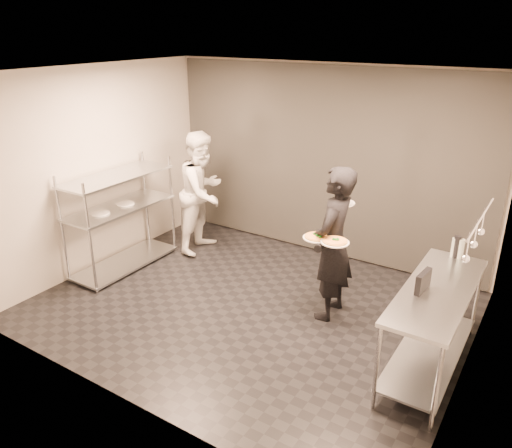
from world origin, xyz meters
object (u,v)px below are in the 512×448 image
Objects in this scene: pizza_plate_near at (317,237)px; bottle_clear at (461,249)px; pizza_plate_far at (335,241)px; salad_plate at (342,201)px; pass_rack at (121,216)px; pos_monitor at (423,281)px; bottle_dark at (456,247)px; bottle_green at (454,248)px; prep_counter at (434,315)px; chef at (203,192)px; waiter at (333,244)px.

pizza_plate_near is 1.39× the size of bottle_clear.
salad_plate reaches higher than pizza_plate_far.
bottle_clear is (4.36, 0.80, 0.26)m from pass_rack.
pos_monitor is (1.28, -0.33, -0.04)m from pizza_plate_near.
bottle_dark reaches higher than pizza_plate_near.
bottle_green is (1.11, 0.64, -0.05)m from pizza_plate_far.
prep_counter is 5.97× the size of salad_plate.
pass_rack is 5.10× the size of pizza_plate_far.
pass_rack is at bearing 146.11° from chef.
pos_monitor is (3.61, -1.23, 0.10)m from chef.
chef is at bearing 170.18° from salad_plate.
salad_plate is at bearing 12.83° from pass_rack.
prep_counter is 5.88× the size of pizza_plate_near.
salad_plate reaches higher than pizza_plate_near.
pizza_plate_near is at bearing -34.73° from waiter.
bottle_dark is at bearing 23.41° from pizza_plate_near.
bottle_green is (4.29, 0.80, 0.26)m from pass_rack.
salad_plate is 1.39m from bottle_clear.
pizza_plate_near is (-1.40, 0.20, 0.43)m from prep_counter.
pos_monitor is at bearing -132.62° from prep_counter.
prep_counter is at bearing -88.48° from bottle_dark.
chef is 8.35× the size of bottle_clear.
bottle_green is (3.69, -0.30, 0.11)m from chef.
bottle_clear is at bearing 103.61° from waiter.
waiter is at bearing 116.52° from pizza_plate_far.
salad_plate is 1.21× the size of bottle_dark.
bottle_clear is at bearing 88.18° from prep_counter.
salad_plate is at bearing -175.01° from waiter.
pizza_plate_far is 1.15× the size of pos_monitor.
waiter is 1.28m from pos_monitor.
pos_monitor is at bearing -15.41° from pizza_plate_far.
bottle_clear is at bearing -99.90° from chef.
prep_counter is 8.16× the size of bottle_clear.
salad_plate is (3.01, 0.69, 0.58)m from pass_rack.
bottle_dark is (0.02, 0.00, 0.01)m from bottle_green.
bottle_clear is (1.30, 0.40, 0.11)m from waiter.
bottle_green and bottle_clear have the same top height.
pizza_plate_far is at bearing 172.36° from prep_counter.
salad_plate is at bearing 152.65° from prep_counter.
waiter and chef have the same top height.
pizza_plate_near is 1.50m from bottle_dark.
prep_counter is at bearing 69.18° from waiter.
bottle_green is at bearing 91.33° from pos_monitor.
pass_rack is 4.33m from prep_counter.
pass_rack is at bearing -177.16° from pizza_plate_far.
prep_counter is 0.43m from pos_monitor.
waiter reaches higher than bottle_clear.
bottle_dark is at bearing 5.15° from salad_plate.
pass_rack is 0.87× the size of waiter.
bottle_clear is (0.03, 0.80, 0.40)m from prep_counter.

